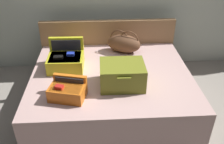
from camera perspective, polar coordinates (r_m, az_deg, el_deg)
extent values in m
plane|color=gray|center=(3.20, 0.30, -12.39)|extent=(12.00, 12.00, 0.00)
cube|color=#BC9993|center=(3.33, -0.13, -4.25)|extent=(2.04, 1.72, 0.54)
cube|color=olive|center=(4.00, -0.89, 5.57)|extent=(2.08, 0.08, 0.92)
cube|color=olive|center=(2.91, 2.33, -1.04)|extent=(0.52, 0.41, 0.23)
cube|color=#28282D|center=(2.89, 2.35, -0.47)|extent=(0.46, 0.37, 0.16)
cube|color=#1E33A5|center=(2.79, 0.64, 0.69)|extent=(0.13, 0.08, 0.06)
cube|color=olive|center=(2.84, 2.39, 1.32)|extent=(0.52, 0.41, 0.05)
cube|color=olive|center=(2.66, 2.80, -1.55)|extent=(0.15, 0.03, 0.02)
cube|color=gold|center=(3.29, -10.59, 2.09)|extent=(0.46, 0.37, 0.18)
cube|color=#28282D|center=(3.28, -10.64, 2.50)|extent=(0.40, 0.32, 0.13)
cube|color=black|center=(3.21, -12.27, 3.27)|extent=(0.12, 0.07, 0.04)
cube|color=#1E33A5|center=(3.26, -9.52, 4.04)|extent=(0.10, 0.08, 0.04)
cube|color=gold|center=(3.43, -10.33, 5.10)|extent=(0.45, 0.06, 0.36)
cube|color=#28282D|center=(3.40, -10.39, 4.86)|extent=(0.38, 0.02, 0.31)
cube|color=#D16619|center=(2.74, -10.34, -4.81)|extent=(0.42, 0.31, 0.15)
cube|color=#28282D|center=(2.73, -10.39, -4.43)|extent=(0.37, 0.27, 0.11)
cube|color=#B21E19|center=(2.69, -12.05, -3.44)|extent=(0.10, 0.09, 0.04)
cube|color=#D16619|center=(2.83, -9.52, -2.64)|extent=(0.38, 0.13, 0.22)
cube|color=#28282D|center=(2.80, -9.71, -2.97)|extent=(0.32, 0.09, 0.19)
ellipsoid|color=brown|center=(3.66, 2.75, 6.53)|extent=(0.56, 0.42, 0.26)
torus|color=brown|center=(3.65, 1.64, 7.69)|extent=(0.26, 0.11, 0.27)
torus|color=brown|center=(3.62, 3.93, 7.40)|extent=(0.26, 0.11, 0.27)
ellipsoid|color=gold|center=(3.67, -9.49, 5.53)|extent=(0.41, 0.29, 0.18)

